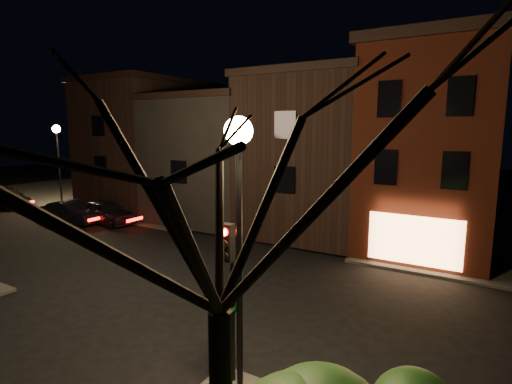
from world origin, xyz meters
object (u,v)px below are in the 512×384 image
street_lamp_near (239,185)px  parked_car_a (105,212)px  bare_tree_right (217,144)px  parked_car_b (72,212)px  parked_car_c (8,198)px  street_lamp_far (57,143)px  traffic_signal (230,279)px

street_lamp_near → parked_car_a: (-17.64, 10.39, -4.38)m
bare_tree_right → parked_car_a: 23.52m
parked_car_a → parked_car_b: 2.34m
parked_car_b → parked_car_c: parked_car_c is taller
street_lamp_far → traffic_signal: 27.35m
parked_car_a → traffic_signal: bearing=-116.8°
bare_tree_right → parked_car_c: (-30.52, 12.59, -5.39)m
street_lamp_far → bare_tree_right: (26.50, -14.70, 0.97)m
parked_car_a → parked_car_b: bearing=120.8°
bare_tree_right → parked_car_b: 24.70m
street_lamp_near → street_lamp_far: 28.00m
traffic_signal → parked_car_c: (-28.62, 9.60, -2.06)m
parked_car_b → bare_tree_right: bearing=-122.7°
street_lamp_near → bare_tree_right: (1.30, -2.50, 0.97)m
parked_car_a → street_lamp_far: bearing=79.9°
street_lamp_near → parked_car_a: 20.93m
parked_car_a → parked_car_c: bearing=94.8°
traffic_signal → parked_car_a: 19.81m
bare_tree_right → parked_car_c: 33.45m
street_lamp_far → traffic_signal: bearing=-25.5°
traffic_signal → parked_car_b: traffic_signal is taller
traffic_signal → parked_car_b: 21.15m
traffic_signal → parked_car_c: traffic_signal is taller
bare_tree_right → parked_car_a: bearing=145.8°
bare_tree_right → street_lamp_far: bearing=151.0°
parked_car_a → parked_car_c: size_ratio=0.91×
street_lamp_far → parked_car_a: street_lamp_far is taller
street_lamp_near → parked_car_c: 31.23m
street_lamp_far → traffic_signal: street_lamp_far is taller
street_lamp_near → traffic_signal: bearing=140.6°
traffic_signal → bare_tree_right: (1.90, -2.99, 3.34)m
traffic_signal → parked_car_c: 30.26m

